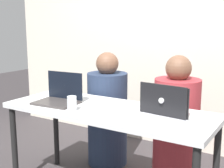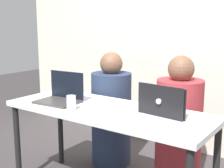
{
  "view_description": "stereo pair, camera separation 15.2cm",
  "coord_description": "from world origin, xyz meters",
  "px_view_note": "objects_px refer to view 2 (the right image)",
  "views": [
    {
      "loc": [
        1.25,
        -1.96,
        1.4
      ],
      "look_at": [
        0.0,
        0.06,
        0.94
      ],
      "focal_mm": 50.0,
      "sensor_mm": 36.0,
      "label": 1
    },
    {
      "loc": [
        1.37,
        -1.87,
        1.4
      ],
      "look_at": [
        0.0,
        0.06,
        0.94
      ],
      "focal_mm": 50.0,
      "sensor_mm": 36.0,
      "label": 2
    }
  ],
  "objects_px": {
    "laptop_back_right": "(166,109)",
    "person_on_right": "(179,129)",
    "laptop_front_right": "(158,114)",
    "person_on_left": "(111,115)",
    "water_glass_left": "(71,104)",
    "laptop_front_left": "(61,96)"
  },
  "relations": [
    {
      "from": "laptop_front_left",
      "to": "laptop_front_right",
      "type": "relative_size",
      "value": 0.98
    },
    {
      "from": "person_on_left",
      "to": "person_on_right",
      "type": "relative_size",
      "value": 0.99
    },
    {
      "from": "person_on_left",
      "to": "laptop_front_right",
      "type": "relative_size",
      "value": 3.08
    },
    {
      "from": "laptop_back_right",
      "to": "laptop_front_right",
      "type": "relative_size",
      "value": 1.02
    },
    {
      "from": "water_glass_left",
      "to": "laptop_back_right",
      "type": "bearing_deg",
      "value": 22.09
    },
    {
      "from": "person_on_left",
      "to": "water_glass_left",
      "type": "distance_m",
      "value": 0.83
    },
    {
      "from": "person_on_left",
      "to": "laptop_back_right",
      "type": "relative_size",
      "value": 3.01
    },
    {
      "from": "person_on_right",
      "to": "laptop_front_right",
      "type": "bearing_deg",
      "value": 99.98
    },
    {
      "from": "person_on_right",
      "to": "water_glass_left",
      "type": "height_order",
      "value": "person_on_right"
    },
    {
      "from": "laptop_front_right",
      "to": "person_on_left",
      "type": "bearing_deg",
      "value": 152.9
    },
    {
      "from": "laptop_back_right",
      "to": "laptop_front_left",
      "type": "relative_size",
      "value": 1.05
    },
    {
      "from": "person_on_left",
      "to": "water_glass_left",
      "type": "xyz_separation_m",
      "value": [
        0.17,
        -0.76,
        0.3
      ]
    },
    {
      "from": "laptop_back_right",
      "to": "laptop_front_left",
      "type": "bearing_deg",
      "value": 13.61
    },
    {
      "from": "person_on_right",
      "to": "laptop_front_left",
      "type": "relative_size",
      "value": 3.18
    },
    {
      "from": "person_on_left",
      "to": "person_on_right",
      "type": "distance_m",
      "value": 0.71
    },
    {
      "from": "person_on_left",
      "to": "laptop_back_right",
      "type": "height_order",
      "value": "person_on_left"
    },
    {
      "from": "person_on_left",
      "to": "water_glass_left",
      "type": "relative_size",
      "value": 10.03
    },
    {
      "from": "person_on_left",
      "to": "person_on_right",
      "type": "bearing_deg",
      "value": 173.88
    },
    {
      "from": "person_on_left",
      "to": "laptop_front_right",
      "type": "distance_m",
      "value": 1.07
    },
    {
      "from": "person_on_left",
      "to": "laptop_front_left",
      "type": "relative_size",
      "value": 3.15
    },
    {
      "from": "person_on_right",
      "to": "laptop_front_right",
      "type": "height_order",
      "value": "person_on_right"
    },
    {
      "from": "laptop_back_right",
      "to": "person_on_right",
      "type": "bearing_deg",
      "value": -72.35
    }
  ]
}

